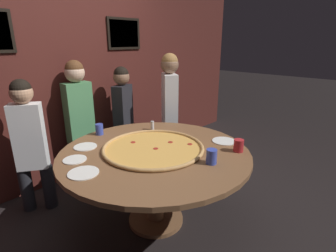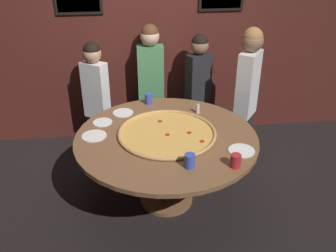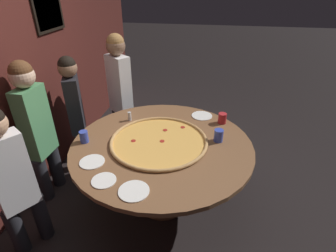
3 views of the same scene
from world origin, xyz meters
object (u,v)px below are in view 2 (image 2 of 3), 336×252
Objects in this scene: white_plate_left_side at (103,122)px; diner_side_right at (151,78)px; diner_side_left at (247,87)px; condiment_shaker at (198,109)px; dining_table at (166,147)px; drink_cup_centre_back at (149,99)px; white_plate_beside_cup at (94,136)px; diner_centre_back at (198,84)px; white_plate_near_front at (123,113)px; diner_far_right at (96,93)px; white_plate_right_side at (242,151)px; drink_cup_far_right at (190,161)px; drink_cup_far_left at (236,161)px; giant_pizza at (167,133)px.

white_plate_left_side is 1.06m from diner_side_right.
condiment_shaker is at bearing -25.74° from diner_side_left.
drink_cup_centre_back is (-0.11, 0.71, 0.18)m from dining_table.
white_plate_beside_cup is 1.57m from diner_centre_back.
white_plate_left_side is at bearing -137.48° from white_plate_near_front.
diner_far_right is (-0.29, 0.52, 0.02)m from white_plate_near_front.
white_plate_right_side is (0.61, -0.33, 0.13)m from dining_table.
dining_table is 0.59m from condiment_shaker.
diner_far_right is at bearing -62.97° from diner_side_left.
white_plate_near_front is at bearing 153.02° from diner_far_right.
white_plate_beside_cup is 1.09× the size of white_plate_near_front.
diner_side_right is at bearing 95.40° from drink_cup_far_right.
drink_cup_centre_back is 0.08× the size of diner_side_right.
drink_cup_far_left is at bearing 15.73° from diner_side_left.
dining_table is at bearing -131.36° from condiment_shaker.
diner_side_right is (0.55, 0.90, 0.09)m from white_plate_left_side.
white_plate_right_side is (0.60, -0.36, -0.01)m from giant_pizza.
diner_side_left is at bearing 68.83° from drink_cup_far_left.
drink_cup_far_left is 0.07× the size of diner_side_left.
white_plate_left_side is (-1.07, 0.88, -0.05)m from drink_cup_far_left.
diner_side_left is at bearing 156.14° from diner_side_right.
white_plate_beside_cup is (-0.78, 0.59, -0.06)m from drink_cup_far_right.
diner_side_left is (1.09, 0.03, 0.07)m from drink_cup_centre_back.
white_plate_left_side reaches higher than dining_table.
white_plate_right_side is (0.12, 0.22, -0.05)m from drink_cup_far_left.
drink_cup_far_left is 0.07× the size of diner_side_right.
white_plate_left_side is 0.13× the size of diner_side_right.
dining_table is 15.31× the size of drink_cup_far_left.
giant_pizza is 8.09× the size of drink_cup_centre_back.
drink_cup_far_right is at bearing -79.26° from drink_cup_centre_back.
condiment_shaker is 0.71m from diner_centre_back.
diner_side_left is at bearing 1.59° from drink_cup_centre_back.
diner_centre_back is (0.90, 0.61, 0.03)m from white_plate_near_front.
white_plate_left_side is (-0.71, 0.84, -0.06)m from drink_cup_far_right.
giant_pizza is 1.20m from diner_centre_back.
condiment_shaker is 0.07× the size of diner_side_right.
drink_cup_far_right reaches higher than drink_cup_far_left.
dining_table is at bearing -53.28° from white_plate_near_front.
white_plate_beside_cup is at bearing -130.76° from drink_cup_centre_back.
diner_far_right is at bearing 133.35° from white_plate_right_side.
giant_pizza is 0.70m from white_plate_right_side.
dining_table is at bearing 93.59° from diner_side_right.
drink_cup_centre_back is at bearing 8.99° from diner_centre_back.
white_plate_beside_cup and white_plate_right_side have the same top height.
white_plate_near_front is (-0.51, 1.03, -0.06)m from drink_cup_far_right.
diner_side_right is (-0.16, 1.74, 0.03)m from drink_cup_far_right.
giant_pizza is at bearing 101.96° from drink_cup_far_right.
giant_pizza is 0.75m from drink_cup_far_left.
drink_cup_far_left is 0.53× the size of white_plate_near_front.
white_plate_left_side is at bearing 11.17° from diner_centre_back.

